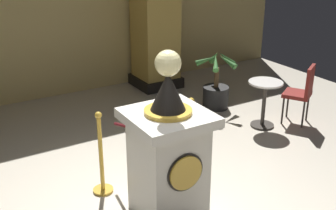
{
  "coord_description": "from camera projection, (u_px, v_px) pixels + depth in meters",
  "views": [
    {
      "loc": [
        -1.89,
        -3.12,
        2.85
      ],
      "look_at": [
        0.13,
        0.23,
        1.27
      ],
      "focal_mm": 45.77,
      "sensor_mm": 36.0,
      "label": 1
    }
  ],
  "objects": [
    {
      "name": "potted_palm_right",
      "position": [
        216.0,
        90.0,
        7.41
      ],
      "size": [
        0.71,
        0.69,
        1.04
      ],
      "color": "black",
      "rests_on": "ground_plane"
    },
    {
      "name": "velvet_rope",
      "position": [
        147.0,
        121.0,
        5.05
      ],
      "size": [
        0.67,
        0.64,
        0.22
      ],
      "color": "#591419"
    },
    {
      "name": "cafe_chair_red",
      "position": [
        303.0,
        90.0,
        6.7
      ],
      "size": [
        0.55,
        0.55,
        0.96
      ],
      "color": "black",
      "rests_on": "ground_plane"
    },
    {
      "name": "cafe_table",
      "position": [
        264.0,
        98.0,
        6.63
      ],
      "size": [
        0.53,
        0.53,
        0.74
      ],
      "color": "#332D28",
      "rests_on": "ground_plane"
    },
    {
      "name": "back_wall",
      "position": [
        34.0,
        3.0,
        7.41
      ],
      "size": [
        10.68,
        0.16,
        3.46
      ],
      "primitive_type": "cube",
      "color": "tan",
      "rests_on": "ground_plane"
    },
    {
      "name": "column_right",
      "position": [
        155.0,
        2.0,
        8.02
      ],
      "size": [
        0.87,
        0.87,
        3.32
      ],
      "color": "black",
      "rests_on": "ground_plane"
    },
    {
      "name": "stanchion_near",
      "position": [
        190.0,
        145.0,
        5.46
      ],
      "size": [
        0.24,
        0.24,
        0.98
      ],
      "color": "gold",
      "rests_on": "ground_plane"
    },
    {
      "name": "stanchion_far",
      "position": [
        102.0,
        165.0,
        4.95
      ],
      "size": [
        0.24,
        0.24,
        1.02
      ],
      "color": "gold",
      "rests_on": "ground_plane"
    },
    {
      "name": "pedestal_clock",
      "position": [
        168.0,
        154.0,
        4.42
      ],
      "size": [
        0.81,
        0.81,
        1.83
      ],
      "color": "beige",
      "rests_on": "ground_plane"
    }
  ]
}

